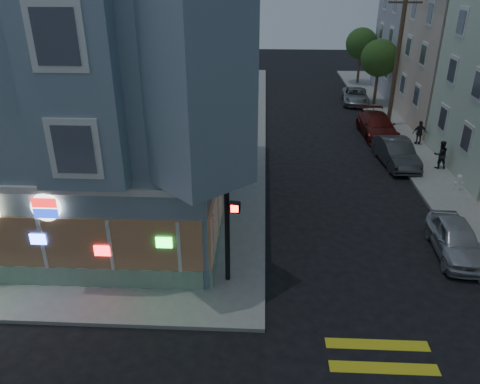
# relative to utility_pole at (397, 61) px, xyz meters

# --- Properties ---
(ground) EXTENTS (120.00, 120.00, 0.00)m
(ground) POSITION_rel_utility_pole_xyz_m (-12.00, -24.00, -4.80)
(ground) COLOR black
(ground) RESTS_ON ground
(sidewalk_nw) EXTENTS (33.00, 42.00, 0.15)m
(sidewalk_nw) POSITION_rel_utility_pole_xyz_m (-25.50, -1.00, -4.72)
(sidewalk_nw) COLOR gray
(sidewalk_nw) RESTS_ON ground
(corner_building) EXTENTS (14.60, 14.60, 11.40)m
(corner_building) POSITION_rel_utility_pole_xyz_m (-18.00, -13.02, 1.02)
(corner_building) COLOR gray
(corner_building) RESTS_ON sidewalk_nw
(row_house_d) EXTENTS (12.00, 8.60, 10.50)m
(row_house_d) POSITION_rel_utility_pole_xyz_m (7.50, 10.00, 0.60)
(row_house_d) COLOR #9B96A5
(row_house_d) RESTS_ON sidewalk_ne
(utility_pole) EXTENTS (2.20, 0.30, 9.00)m
(utility_pole) POSITION_rel_utility_pole_xyz_m (0.00, 0.00, 0.00)
(utility_pole) COLOR #4C3826
(utility_pole) RESTS_ON sidewalk_ne
(street_tree_near) EXTENTS (3.00, 3.00, 5.30)m
(street_tree_near) POSITION_rel_utility_pole_xyz_m (0.20, 6.00, -0.86)
(street_tree_near) COLOR #4C3826
(street_tree_near) RESTS_ON sidewalk_ne
(street_tree_far) EXTENTS (3.00, 3.00, 5.30)m
(street_tree_far) POSITION_rel_utility_pole_xyz_m (0.20, 14.00, -0.86)
(street_tree_far) COLOR #4C3826
(street_tree_far) RESTS_ON sidewalk_ne
(pedestrian_a) EXTENTS (0.85, 0.69, 1.63)m
(pedestrian_a) POSITION_rel_utility_pole_xyz_m (1.00, -8.07, -3.83)
(pedestrian_a) COLOR black
(pedestrian_a) RESTS_ON sidewalk_ne
(pedestrian_b) EXTENTS (0.95, 0.47, 1.56)m
(pedestrian_b) POSITION_rel_utility_pole_xyz_m (1.00, -4.03, -3.87)
(pedestrian_b) COLOR #25242C
(pedestrian_b) RESTS_ON sidewalk_ne
(parked_car_a) EXTENTS (1.90, 4.21, 1.40)m
(parked_car_a) POSITION_rel_utility_pole_xyz_m (-1.30, -17.01, -4.10)
(parked_car_a) COLOR #B3B5BC
(parked_car_a) RESTS_ON ground
(parked_car_b) EXTENTS (2.00, 4.71, 1.51)m
(parked_car_b) POSITION_rel_utility_pole_xyz_m (-1.30, -7.31, -4.04)
(parked_car_b) COLOR #393B3E
(parked_car_b) RESTS_ON ground
(parked_car_c) EXTENTS (2.29, 5.29, 1.52)m
(parked_car_c) POSITION_rel_utility_pole_xyz_m (-1.30, -2.11, -4.04)
(parked_car_c) COLOR #5E1915
(parked_car_c) RESTS_ON ground
(parked_car_d) EXTENTS (2.54, 4.74, 1.27)m
(parked_car_d) POSITION_rel_utility_pole_xyz_m (-1.30, 6.64, -4.16)
(parked_car_d) COLOR gray
(parked_car_d) RESTS_ON ground
(traffic_signal) EXTENTS (0.69, 0.64, 5.68)m
(traffic_signal) POSITION_rel_utility_pole_xyz_m (-10.37, -19.50, -0.80)
(traffic_signal) COLOR black
(traffic_signal) RESTS_ON sidewalk_nw
(fire_hydrant) EXTENTS (0.49, 0.28, 0.85)m
(fire_hydrant) POSITION_rel_utility_pole_xyz_m (1.00, -11.04, -4.20)
(fire_hydrant) COLOR white
(fire_hydrant) RESTS_ON sidewalk_ne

